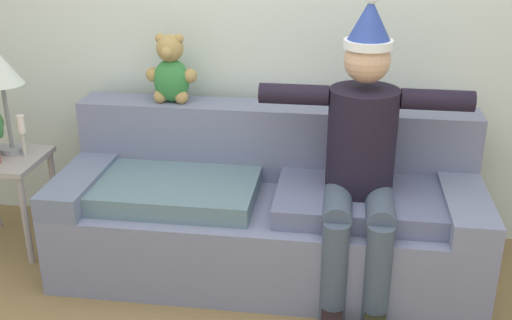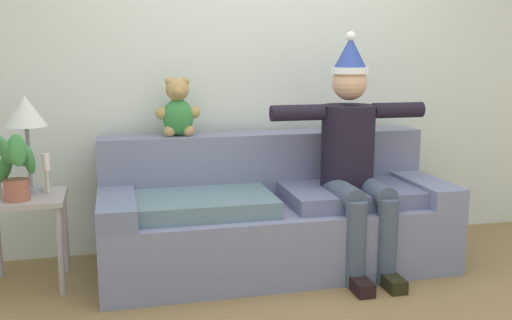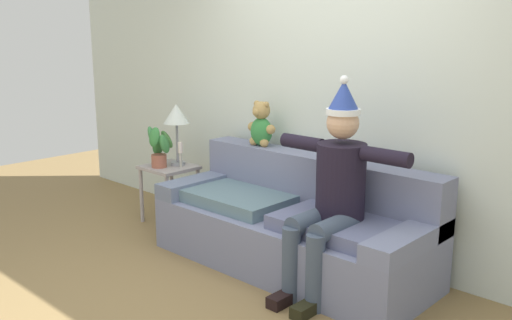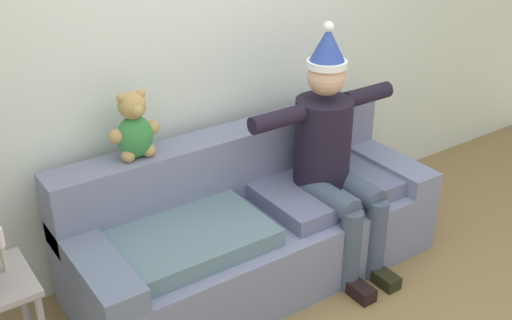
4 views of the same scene
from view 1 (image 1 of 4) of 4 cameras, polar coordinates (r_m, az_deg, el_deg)
name	(u,v)px [view 1 (image 1 of 4)]	position (r m, az deg, el deg)	size (l,w,h in m)	color
back_wall	(281,3)	(3.58, 2.32, 14.06)	(7.00, 0.10, 2.70)	silver
couch	(269,210)	(3.41, 1.17, -4.56)	(2.20, 0.86, 0.83)	slate
person_seated	(362,152)	(3.06, 9.55, 0.71)	(1.02, 0.77, 1.50)	black
teddy_bear	(171,72)	(3.51, -7.72, 7.94)	(0.29, 0.17, 0.38)	#32823D
side_table	(3,174)	(3.82, -21.93, -1.16)	(0.46, 0.43, 0.55)	#A29A9C
table_lamp	(1,74)	(3.70, -22.15, 7.27)	(0.24, 0.24, 0.58)	#90949C
candle_short	(22,130)	(3.70, -20.48, 2.57)	(0.04, 0.04, 0.24)	beige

